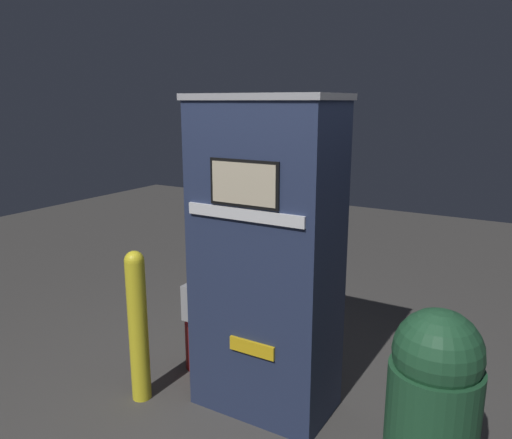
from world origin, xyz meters
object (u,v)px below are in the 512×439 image
(safety_bollard, at_px, (138,323))
(squeegee_bucket, at_px, (202,344))
(gas_pump, at_px, (266,259))
(trash_bin, at_px, (433,402))

(safety_bollard, bearing_deg, squeegee_bucket, 79.05)
(gas_pump, bearing_deg, trash_bin, -11.89)
(gas_pump, xyz_separation_m, trash_bin, (1.14, -0.24, -0.53))
(squeegee_bucket, bearing_deg, safety_bollard, -100.95)
(trash_bin, xyz_separation_m, squeegee_bucket, (-1.82, 0.42, -0.33))
(trash_bin, height_order, squeegee_bucket, trash_bin)
(safety_bollard, xyz_separation_m, trash_bin, (1.93, 0.15, -0.04))
(safety_bollard, bearing_deg, trash_bin, 4.44)
(safety_bollard, relative_size, trash_bin, 1.05)
(gas_pump, distance_m, safety_bollard, 1.00)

